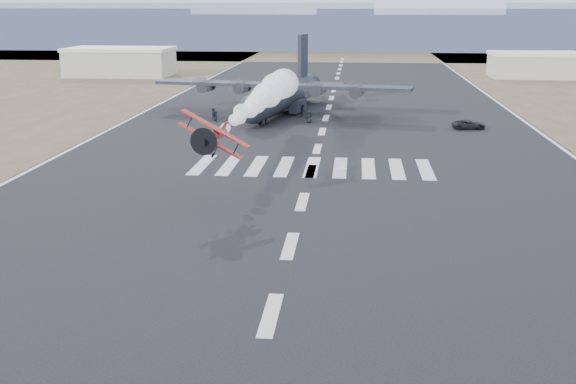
# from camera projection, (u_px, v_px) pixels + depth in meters

# --- Properties ---
(scrub_far) EXTENTS (500.00, 80.00, 0.00)m
(scrub_far) POSITION_uv_depth(u_px,v_px,m) (344.00, 53.00, 250.60)
(scrub_far) COLOR brown
(scrub_far) RESTS_ON ground
(runway_markings) EXTENTS (60.00, 260.00, 0.01)m
(runway_markings) POSITION_uv_depth(u_px,v_px,m) (317.00, 149.00, 86.92)
(runway_markings) COLOR silver
(runway_markings) RESTS_ON ground
(ridge_seg_b) EXTENTS (150.00, 50.00, 15.00)m
(ridge_seg_b) POSITION_uv_depth(u_px,v_px,m) (22.00, 27.00, 289.39)
(ridge_seg_b) COLOR #8C98B2
(ridge_seg_b) RESTS_ON ground
(ridge_seg_c) EXTENTS (150.00, 50.00, 17.00)m
(ridge_seg_c) POSITION_uv_depth(u_px,v_px,m) (180.00, 25.00, 283.23)
(ridge_seg_c) COLOR #8C98B2
(ridge_seg_c) RESTS_ON ground
(ridge_seg_d) EXTENTS (150.00, 50.00, 13.00)m
(ridge_seg_d) POSITION_uv_depth(u_px,v_px,m) (346.00, 31.00, 277.83)
(ridge_seg_d) COLOR #8C98B2
(ridge_seg_d) RESTS_ON ground
(ridge_seg_e) EXTENTS (150.00, 50.00, 15.00)m
(ridge_seg_e) POSITION_uv_depth(u_px,v_px,m) (519.00, 29.00, 271.66)
(ridge_seg_e) COLOR #8C98B2
(ridge_seg_e) RESTS_ON ground
(hangar_left) EXTENTS (24.50, 14.50, 6.70)m
(hangar_left) POSITION_uv_depth(u_px,v_px,m) (120.00, 61.00, 172.62)
(hangar_left) COLOR #ABA998
(hangar_left) RESTS_ON ground
(hangar_right) EXTENTS (20.50, 12.50, 5.90)m
(hangar_right) POSITION_uv_depth(u_px,v_px,m) (535.00, 65.00, 168.63)
(hangar_right) COLOR #ABA998
(hangar_right) RESTS_ON ground
(aerobatic_biplane) EXTENTS (5.85, 5.82, 4.29)m
(aerobatic_biplane) POSITION_uv_depth(u_px,v_px,m) (213.00, 136.00, 61.65)
(aerobatic_biplane) COLOR #C0330C
(smoke_trail) EXTENTS (4.40, 40.00, 4.08)m
(smoke_trail) POSITION_uv_depth(u_px,v_px,m) (275.00, 89.00, 92.55)
(smoke_trail) COLOR white
(transport_aircraft) EXTENTS (41.01, 33.59, 11.87)m
(transport_aircraft) POSITION_uv_depth(u_px,v_px,m) (284.00, 94.00, 114.59)
(transport_aircraft) COLOR black
(transport_aircraft) RESTS_ON ground
(support_vehicle) EXTENTS (4.78, 2.59, 1.27)m
(support_vehicle) POSITION_uv_depth(u_px,v_px,m) (469.00, 125.00, 100.32)
(support_vehicle) COLOR black
(support_vehicle) RESTS_ON ground
(crew_a) EXTENTS (0.80, 0.76, 1.71)m
(crew_a) POSITION_uv_depth(u_px,v_px,m) (271.00, 110.00, 112.16)
(crew_a) COLOR black
(crew_a) RESTS_ON ground
(crew_b) EXTENTS (0.85, 1.06, 1.90)m
(crew_b) POSITION_uv_depth(u_px,v_px,m) (267.00, 117.00, 104.77)
(crew_b) COLOR black
(crew_b) RESTS_ON ground
(crew_c) EXTENTS (0.73, 1.18, 1.69)m
(crew_c) POSITION_uv_depth(u_px,v_px,m) (213.00, 113.00, 109.06)
(crew_c) COLOR black
(crew_c) RESTS_ON ground
(crew_d) EXTENTS (1.03, 1.01, 1.63)m
(crew_d) POSITION_uv_depth(u_px,v_px,m) (215.00, 115.00, 107.20)
(crew_d) COLOR black
(crew_d) RESTS_ON ground
(crew_e) EXTENTS (1.02, 0.82, 1.81)m
(crew_e) POSITION_uv_depth(u_px,v_px,m) (309.00, 117.00, 105.48)
(crew_e) COLOR black
(crew_e) RESTS_ON ground
(crew_f) EXTENTS (0.77, 1.64, 1.70)m
(crew_f) POSITION_uv_depth(u_px,v_px,m) (308.00, 117.00, 105.94)
(crew_f) COLOR black
(crew_f) RESTS_ON ground
(crew_g) EXTENTS (0.69, 0.74, 1.62)m
(crew_g) POSITION_uv_depth(u_px,v_px,m) (216.00, 117.00, 106.04)
(crew_g) COLOR black
(crew_g) RESTS_ON ground
(crew_h) EXTENTS (0.67, 0.96, 1.85)m
(crew_h) POSITION_uv_depth(u_px,v_px,m) (303.00, 110.00, 111.56)
(crew_h) COLOR black
(crew_h) RESTS_ON ground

